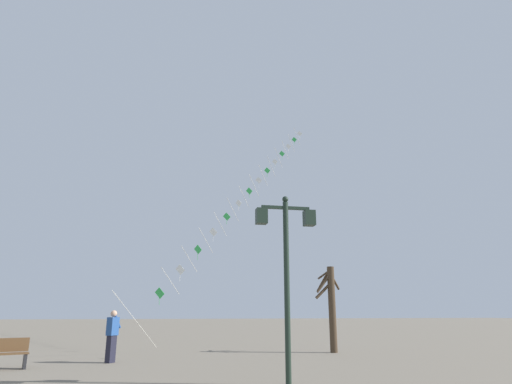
# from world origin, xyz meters

# --- Properties ---
(ground_plane) EXTENTS (160.00, 160.00, 0.00)m
(ground_plane) POSITION_xyz_m (0.00, 20.00, 0.00)
(ground_plane) COLOR #756B5B
(twin_lantern_lamp_post) EXTENTS (1.56, 0.28, 4.60)m
(twin_lantern_lamp_post) POSITION_xyz_m (1.80, 9.12, 3.20)
(twin_lantern_lamp_post) COLOR #1E2D23
(twin_lantern_lamp_post) RESTS_ON ground_plane
(kite_train) EXTENTS (13.40, 17.71, 17.55)m
(kite_train) POSITION_xyz_m (3.81, 25.55, 9.29)
(kite_train) COLOR brown
(kite_train) RESTS_ON ground_plane
(kite_flyer) EXTENTS (0.46, 0.60, 1.71)m
(kite_flyer) POSITION_xyz_m (-2.90, 14.72, 0.90)
(kite_flyer) COLOR #1E1E2D
(kite_flyer) RESTS_ON ground_plane
(bare_tree) EXTENTS (1.32, 1.08, 3.57)m
(bare_tree) POSITION_xyz_m (5.84, 16.78, 1.94)
(bare_tree) COLOR #423323
(bare_tree) RESTS_ON ground_plane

